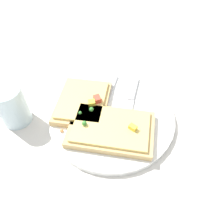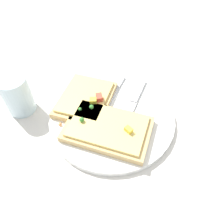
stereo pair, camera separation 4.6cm
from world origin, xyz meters
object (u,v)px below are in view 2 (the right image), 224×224
object	(u,v)px
plate	(112,117)
pizza_slice_corner	(86,99)
knife	(132,105)
pizza_slice_main	(108,128)
fork	(104,109)
drinking_glass	(17,95)

from	to	relation	value
plate	pizza_slice_corner	world-z (taller)	pizza_slice_corner
plate	knife	size ratio (longest dim) A/B	1.29
pizza_slice_main	fork	bearing A→B (deg)	-61.77
fork	knife	bearing A→B (deg)	125.40
pizza_slice_corner	drinking_glass	xyz separation A→B (m)	(-0.01, 0.14, 0.02)
plate	drinking_glass	xyz separation A→B (m)	(0.02, 0.20, 0.04)
fork	pizza_slice_main	distance (m)	0.06
plate	fork	world-z (taller)	fork
pizza_slice_main	pizza_slice_corner	world-z (taller)	pizza_slice_corner
knife	drinking_glass	xyz separation A→B (m)	(-0.01, 0.25, 0.03)
plate	pizza_slice_main	world-z (taller)	pizza_slice_main
plate	pizza_slice_corner	bearing A→B (deg)	57.92
plate	pizza_slice_main	size ratio (longest dim) A/B	1.40
plate	knife	xyz separation A→B (m)	(0.03, -0.04, 0.01)
knife	drinking_glass	bearing A→B (deg)	-68.03
knife	pizza_slice_main	xyz separation A→B (m)	(-0.07, 0.05, 0.01)
pizza_slice_corner	knife	bearing A→B (deg)	100.55
plate	knife	distance (m)	0.05
plate	fork	size ratio (longest dim) A/B	1.31
fork	pizza_slice_corner	world-z (taller)	pizza_slice_corner
pizza_slice_main	drinking_glass	world-z (taller)	drinking_glass
fork	pizza_slice_main	xyz separation A→B (m)	(-0.06, -0.01, 0.01)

